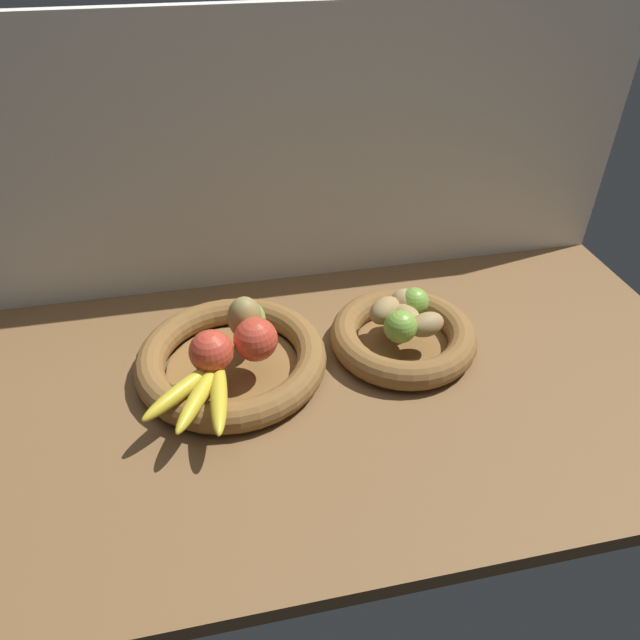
{
  "coord_description": "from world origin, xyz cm",
  "views": [
    {
      "loc": [
        -18.44,
        -80.81,
        71.45
      ],
      "look_at": [
        -1.66,
        -0.49,
        9.31
      ],
      "focal_mm": 32.74,
      "sensor_mm": 36.0,
      "label": 1
    }
  ],
  "objects": [
    {
      "name": "ground_plane",
      "position": [
        0.0,
        0.0,
        -1.5
      ],
      "size": [
        140.0,
        90.0,
        3.0
      ],
      "primitive_type": "cube",
      "color": "brown"
    },
    {
      "name": "back_wall",
      "position": [
        0.0,
        30.0,
        27.5
      ],
      "size": [
        140.0,
        3.0,
        55.0
      ],
      "color": "silver",
      "rests_on": "ground_plane"
    },
    {
      "name": "fruit_bowl_left",
      "position": [
        -17.79,
        -0.49,
        2.48
      ],
      "size": [
        34.23,
        34.23,
        5.31
      ],
      "color": "brown",
      "rests_on": "ground_plane"
    },
    {
      "name": "fruit_bowl_right",
      "position": [
        14.46,
        -0.49,
        2.49
      ],
      "size": [
        27.57,
        27.57,
        5.31
      ],
      "color": "brown",
      "rests_on": "ground_plane"
    },
    {
      "name": "apple_red_right",
      "position": [
        -13.44,
        -3.33,
        9.13
      ],
      "size": [
        7.64,
        7.64,
        7.64
      ],
      "primitive_type": "sphere",
      "color": "#CC422D",
      "rests_on": "fruit_bowl_left"
    },
    {
      "name": "apple_red_front",
      "position": [
        -21.0,
        -4.96,
        9.04
      ],
      "size": [
        7.45,
        7.45,
        7.45
      ],
      "primitive_type": "sphere",
      "color": "#CC422D",
      "rests_on": "fruit_bowl_left"
    },
    {
      "name": "apple_green_back",
      "position": [
        -14.14,
        3.41,
        8.59
      ],
      "size": [
        6.57,
        6.57,
        6.57
      ],
      "primitive_type": "sphere",
      "color": "#99B74C",
      "rests_on": "fruit_bowl_left"
    },
    {
      "name": "pear_brown",
      "position": [
        -14.59,
        2.65,
        9.44
      ],
      "size": [
        8.63,
        8.63,
        8.27
      ],
      "primitive_type": "ellipsoid",
      "rotation": [
        0.0,
        0.0,
        3.79
      ],
      "color": "olive",
      "rests_on": "fruit_bowl_left"
    },
    {
      "name": "banana_bunch_front",
      "position": [
        -23.28,
        -11.75,
        6.66
      ],
      "size": [
        14.53,
        17.99,
        2.69
      ],
      "color": "gold",
      "rests_on": "fruit_bowl_left"
    },
    {
      "name": "potato_large",
      "position": [
        14.46,
        -0.49,
        7.32
      ],
      "size": [
        7.24,
        7.76,
        4.02
      ],
      "primitive_type": "ellipsoid",
      "rotation": [
        0.0,
        0.0,
        5.3
      ],
      "color": "#A38451",
      "rests_on": "fruit_bowl_right"
    },
    {
      "name": "potato_oblong",
      "position": [
        11.21,
        2.04,
        7.69
      ],
      "size": [
        8.61,
        8.25,
        4.75
      ],
      "primitive_type": "ellipsoid",
      "rotation": [
        0.0,
        0.0,
        0.68
      ],
      "color": "#A38451",
      "rests_on": "fruit_bowl_right"
    },
    {
      "name": "potato_back",
      "position": [
        16.27,
        3.49,
        7.76
      ],
      "size": [
        8.61,
        8.69,
        4.91
      ],
      "primitive_type": "ellipsoid",
      "rotation": [
        0.0,
        0.0,
        2.32
      ],
      "color": "tan",
      "rests_on": "fruit_bowl_right"
    },
    {
      "name": "potato_small",
      "position": [
        17.36,
        -3.39,
        7.49
      ],
      "size": [
        7.89,
        6.3,
        4.37
      ],
      "primitive_type": "ellipsoid",
      "rotation": [
        0.0,
        0.0,
        0.29
      ],
      "color": "#A38451",
      "rests_on": "fruit_bowl_right"
    },
    {
      "name": "lime_near",
      "position": [
        12.12,
        -4.0,
        8.3
      ],
      "size": [
        5.97,
        5.97,
        5.97
      ],
      "primitive_type": "sphere",
      "color": "#7AAD3D",
      "rests_on": "fruit_bowl_right"
    },
    {
      "name": "lime_far",
      "position": [
        17.19,
        3.01,
        8.07
      ],
      "size": [
        5.52,
        5.52,
        5.52
      ],
      "primitive_type": "sphere",
      "color": "#7AAD3D",
      "rests_on": "fruit_bowl_right"
    }
  ]
}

